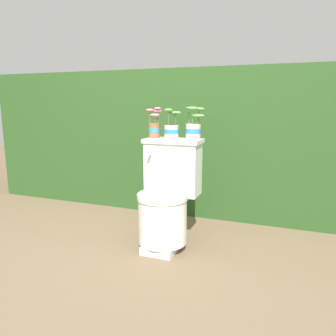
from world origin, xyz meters
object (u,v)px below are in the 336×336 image
Objects in this scene: toilet at (167,197)px; potted_plant_left at (154,126)px; potted_plant_middle at (194,127)px; potted_plant_midleft at (172,129)px.

potted_plant_left is (-0.16, 0.15, 0.52)m from toilet.
toilet is 3.29× the size of potted_plant_middle.
potted_plant_left is 0.16m from potted_plant_midleft.
potted_plant_left is 1.04× the size of potted_plant_midleft.
potted_plant_midleft is 0.17m from potted_plant_middle.
potted_plant_middle reaches higher than potted_plant_midleft.
potted_plant_left is at bearing 179.14° from potted_plant_middle.
toilet is at bearing -137.47° from potted_plant_middle.
toilet is at bearing -42.69° from potted_plant_left.
potted_plant_left is 0.97× the size of potted_plant_middle.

